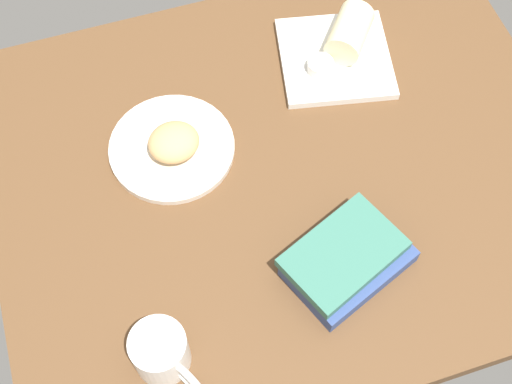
% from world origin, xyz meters
% --- Properties ---
extents(dining_table, '(1.10, 0.90, 0.04)m').
position_xyz_m(dining_table, '(0.00, 0.00, 0.02)').
color(dining_table, brown).
rests_on(dining_table, ground).
extents(round_plate, '(0.24, 0.24, 0.01)m').
position_xyz_m(round_plate, '(-0.19, 0.10, 0.05)').
color(round_plate, silver).
rests_on(round_plate, dining_table).
extents(scone_pastry, '(0.10, 0.10, 0.05)m').
position_xyz_m(scone_pastry, '(-0.19, 0.09, 0.08)').
color(scone_pastry, tan).
rests_on(scone_pastry, round_plate).
extents(square_plate, '(0.26, 0.26, 0.02)m').
position_xyz_m(square_plate, '(0.18, 0.21, 0.05)').
color(square_plate, white).
rests_on(square_plate, dining_table).
extents(sauce_cup, '(0.05, 0.05, 0.03)m').
position_xyz_m(sauce_cup, '(0.13, 0.18, 0.07)').
color(sauce_cup, silver).
rests_on(sauce_cup, square_plate).
extents(breakfast_wrap, '(0.13, 0.13, 0.07)m').
position_xyz_m(breakfast_wrap, '(0.21, 0.23, 0.09)').
color(breakfast_wrap, beige).
rests_on(breakfast_wrap, square_plate).
extents(book_stack, '(0.24, 0.21, 0.06)m').
position_xyz_m(book_stack, '(0.03, -0.22, 0.07)').
color(book_stack, '#33477F').
rests_on(book_stack, dining_table).
extents(coffee_mug, '(0.10, 0.13, 0.09)m').
position_xyz_m(coffee_mug, '(-0.31, -0.29, 0.09)').
color(coffee_mug, white).
rests_on(coffee_mug, dining_table).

